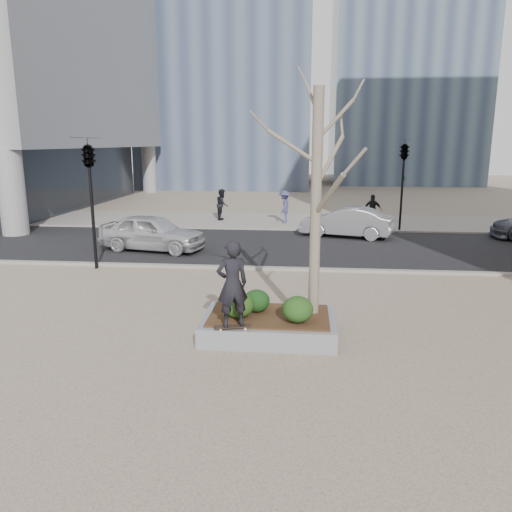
# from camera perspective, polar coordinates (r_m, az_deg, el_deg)

# --- Properties ---
(ground) EXTENTS (120.00, 120.00, 0.00)m
(ground) POSITION_cam_1_polar(r_m,az_deg,el_deg) (11.72, -3.45, -8.82)
(ground) COLOR gray
(ground) RESTS_ON ground
(street) EXTENTS (60.00, 8.00, 0.02)m
(street) POSITION_cam_1_polar(r_m,az_deg,el_deg) (21.27, 0.81, 1.15)
(street) COLOR black
(street) RESTS_ON ground
(far_sidewalk) EXTENTS (60.00, 6.00, 0.02)m
(far_sidewalk) POSITION_cam_1_polar(r_m,az_deg,el_deg) (28.14, 2.03, 4.03)
(far_sidewalk) COLOR gray
(far_sidewalk) RESTS_ON ground
(planter) EXTENTS (3.00, 2.00, 0.45)m
(planter) POSITION_cam_1_polar(r_m,az_deg,el_deg) (11.53, 1.50, -7.97)
(planter) COLOR gray
(planter) RESTS_ON ground
(planter_mulch) EXTENTS (2.70, 1.70, 0.04)m
(planter_mulch) POSITION_cam_1_polar(r_m,az_deg,el_deg) (11.45, 1.50, -6.83)
(planter_mulch) COLOR #382314
(planter_mulch) RESTS_ON planter
(sycamore_tree) EXTENTS (2.80, 2.80, 6.60)m
(sycamore_tree) POSITION_cam_1_polar(r_m,az_deg,el_deg) (11.06, 6.98, 10.00)
(sycamore_tree) COLOR gray
(sycamore_tree) RESTS_ON planter_mulch
(shrub_left) EXTENTS (0.69, 0.69, 0.59)m
(shrub_left) POSITION_cam_1_polar(r_m,az_deg,el_deg) (11.19, -2.02, -5.60)
(shrub_left) COLOR #1B3E13
(shrub_left) RESTS_ON planter_mulch
(shrub_middle) EXTENTS (0.61, 0.61, 0.52)m
(shrub_middle) POSITION_cam_1_polar(r_m,az_deg,el_deg) (11.56, 0.07, -5.14)
(shrub_middle) COLOR #103310
(shrub_middle) RESTS_ON planter_mulch
(shrub_right) EXTENTS (0.68, 0.68, 0.58)m
(shrub_right) POSITION_cam_1_polar(r_m,az_deg,el_deg) (10.94, 4.78, -6.10)
(shrub_right) COLOR #193B13
(shrub_right) RESTS_ON planter_mulch
(skateboard) EXTENTS (0.81, 0.38, 0.08)m
(skateboard) POSITION_cam_1_polar(r_m,az_deg,el_deg) (10.70, -2.68, -8.18)
(skateboard) COLOR black
(skateboard) RESTS_ON planter
(skateboarder) EXTENTS (0.80, 0.69, 1.85)m
(skateboarder) POSITION_cam_1_polar(r_m,az_deg,el_deg) (10.39, -2.73, -3.22)
(skateboarder) COLOR black
(skateboarder) RESTS_ON skateboard
(police_car) EXTENTS (4.58, 2.55, 1.47)m
(police_car) POSITION_cam_1_polar(r_m,az_deg,el_deg) (20.70, -11.76, 2.66)
(police_car) COLOR silver
(police_car) RESTS_ON street
(car_silver) EXTENTS (4.44, 2.58, 1.38)m
(car_silver) POSITION_cam_1_polar(r_m,az_deg,el_deg) (23.56, 10.30, 3.83)
(car_silver) COLOR gray
(car_silver) RESTS_ON street
(pedestrian_a) EXTENTS (0.72, 0.89, 1.74)m
(pedestrian_a) POSITION_cam_1_polar(r_m,az_deg,el_deg) (28.48, -3.88, 5.91)
(pedestrian_a) COLOR black
(pedestrian_a) RESTS_ON far_sidewalk
(pedestrian_b) EXTENTS (0.78, 1.21, 1.77)m
(pedestrian_b) POSITION_cam_1_polar(r_m,az_deg,el_deg) (27.26, 3.26, 5.64)
(pedestrian_b) COLOR #3C3F6C
(pedestrian_b) RESTS_ON far_sidewalk
(pedestrian_c) EXTENTS (0.99, 0.51, 1.62)m
(pedestrian_c) POSITION_cam_1_polar(r_m,az_deg,el_deg) (27.25, 13.17, 5.16)
(pedestrian_c) COLOR black
(pedestrian_c) RESTS_ON far_sidewalk
(traffic_light_near) EXTENTS (0.60, 2.48, 4.50)m
(traffic_light_near) POSITION_cam_1_polar(r_m,az_deg,el_deg) (18.02, -18.24, 5.60)
(traffic_light_near) COLOR black
(traffic_light_near) RESTS_ON ground
(traffic_light_far) EXTENTS (0.60, 2.48, 4.50)m
(traffic_light_far) POSITION_cam_1_polar(r_m,az_deg,el_deg) (25.87, 16.37, 7.74)
(traffic_light_far) COLOR black
(traffic_light_far) RESTS_ON ground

